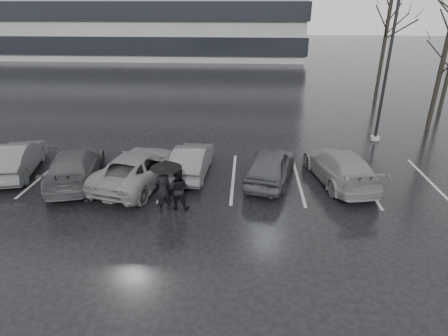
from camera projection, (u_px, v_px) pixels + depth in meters
name	position (u px, v px, depth m)	size (l,w,h in m)	color
ground	(215.00, 205.00, 14.10)	(160.00, 160.00, 0.00)	black
car_main	(271.00, 165.00, 15.81)	(1.66, 4.11, 1.40)	black
car_west_a	(192.00, 160.00, 16.44)	(1.39, 3.98, 1.31)	#303033
car_west_b	(139.00, 167.00, 15.60)	(2.30, 5.00, 1.39)	#4F4F52
car_west_c	(75.00, 166.00, 15.75)	(1.93, 4.74, 1.38)	black
car_west_d	(16.00, 158.00, 16.46)	(1.50, 4.30, 1.42)	#303033
car_east	(340.00, 166.00, 15.72)	(1.91, 4.71, 1.37)	#4F4F52
pedestrian_left	(163.00, 189.00, 13.39)	(0.64, 0.42, 1.75)	black
pedestrian_right	(178.00, 189.00, 13.57)	(0.79, 0.61, 1.62)	black
umbrella	(166.00, 164.00, 13.24)	(1.14, 1.14, 1.93)	black
lamp_post	(388.00, 64.00, 19.13)	(0.49, 0.49, 8.97)	gray
stall_stripes	(202.00, 176.00, 16.42)	(19.72, 5.00, 0.00)	gray
tree_east	(443.00, 61.00, 20.90)	(0.26, 0.26, 8.00)	black
tree_north	(384.00, 43.00, 27.24)	(0.26, 0.26, 8.50)	black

